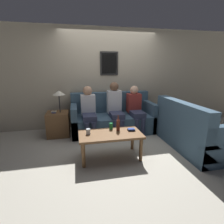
{
  "coord_description": "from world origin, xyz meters",
  "views": [
    {
      "loc": [
        -0.91,
        -3.66,
        1.63
      ],
      "look_at": [
        -0.17,
        -0.16,
        0.69
      ],
      "focal_mm": 28.0,
      "sensor_mm": 36.0,
      "label": 1
    }
  ],
  "objects_px": {
    "person_right": "(135,107)",
    "person_middle": "(115,106)",
    "person_left": "(89,110)",
    "couch_main": "(113,118)",
    "coffee_table": "(110,137)",
    "couch_side": "(193,132)",
    "wine_bottle": "(118,125)",
    "drinking_glass": "(88,132)"
  },
  "relations": [
    {
      "from": "drinking_glass",
      "to": "person_right",
      "type": "distance_m",
      "value": 1.71
    },
    {
      "from": "person_right",
      "to": "person_left",
      "type": "bearing_deg",
      "value": -178.86
    },
    {
      "from": "couch_side",
      "to": "wine_bottle",
      "type": "bearing_deg",
      "value": 88.46
    },
    {
      "from": "person_right",
      "to": "couch_main",
      "type": "bearing_deg",
      "value": 161.86
    },
    {
      "from": "drinking_glass",
      "to": "couch_main",
      "type": "bearing_deg",
      "value": 61.29
    },
    {
      "from": "coffee_table",
      "to": "person_left",
      "type": "height_order",
      "value": "person_left"
    },
    {
      "from": "coffee_table",
      "to": "person_left",
      "type": "distance_m",
      "value": 1.22
    },
    {
      "from": "person_left",
      "to": "person_middle",
      "type": "distance_m",
      "value": 0.66
    },
    {
      "from": "couch_main",
      "to": "wine_bottle",
      "type": "height_order",
      "value": "couch_main"
    },
    {
      "from": "person_left",
      "to": "couch_main",
      "type": "bearing_deg",
      "value": 17.99
    },
    {
      "from": "coffee_table",
      "to": "wine_bottle",
      "type": "bearing_deg",
      "value": 31.43
    },
    {
      "from": "couch_main",
      "to": "person_right",
      "type": "xyz_separation_m",
      "value": [
        0.55,
        -0.18,
        0.3
      ]
    },
    {
      "from": "couch_main",
      "to": "person_right",
      "type": "height_order",
      "value": "person_right"
    },
    {
      "from": "couch_main",
      "to": "person_right",
      "type": "relative_size",
      "value": 1.79
    },
    {
      "from": "drinking_glass",
      "to": "person_middle",
      "type": "xyz_separation_m",
      "value": [
        0.76,
        1.17,
        0.16
      ]
    },
    {
      "from": "drinking_glass",
      "to": "person_middle",
      "type": "height_order",
      "value": "person_middle"
    },
    {
      "from": "coffee_table",
      "to": "person_left",
      "type": "xyz_separation_m",
      "value": [
        -0.29,
        1.16,
        0.23
      ]
    },
    {
      "from": "person_right",
      "to": "person_middle",
      "type": "bearing_deg",
      "value": 177.03
    },
    {
      "from": "couch_main",
      "to": "couch_side",
      "type": "relative_size",
      "value": 1.25
    },
    {
      "from": "couch_side",
      "to": "person_left",
      "type": "bearing_deg",
      "value": 61.24
    },
    {
      "from": "person_right",
      "to": "couch_side",
      "type": "bearing_deg",
      "value": -53.25
    },
    {
      "from": "person_left",
      "to": "wine_bottle",
      "type": "bearing_deg",
      "value": -66.87
    },
    {
      "from": "drinking_glass",
      "to": "person_right",
      "type": "height_order",
      "value": "person_right"
    },
    {
      "from": "coffee_table",
      "to": "drinking_glass",
      "type": "distance_m",
      "value": 0.41
    },
    {
      "from": "wine_bottle",
      "to": "person_middle",
      "type": "distance_m",
      "value": 1.13
    },
    {
      "from": "wine_bottle",
      "to": "person_left",
      "type": "height_order",
      "value": "person_left"
    },
    {
      "from": "couch_side",
      "to": "person_left",
      "type": "xyz_separation_m",
      "value": [
        -2.01,
        1.1,
        0.31
      ]
    },
    {
      "from": "coffee_table",
      "to": "couch_side",
      "type": "bearing_deg",
      "value": 2.0
    },
    {
      "from": "person_left",
      "to": "person_right",
      "type": "bearing_deg",
      "value": 1.14
    },
    {
      "from": "person_right",
      "to": "wine_bottle",
      "type": "bearing_deg",
      "value": -123.4
    },
    {
      "from": "coffee_table",
      "to": "person_left",
      "type": "relative_size",
      "value": 0.95
    },
    {
      "from": "wine_bottle",
      "to": "person_left",
      "type": "xyz_separation_m",
      "value": [
        -0.45,
        1.06,
        0.06
      ]
    },
    {
      "from": "coffee_table",
      "to": "drinking_glass",
      "type": "bearing_deg",
      "value": 173.22
    },
    {
      "from": "wine_bottle",
      "to": "couch_side",
      "type": "bearing_deg",
      "value": -1.54
    },
    {
      "from": "couch_main",
      "to": "wine_bottle",
      "type": "relative_size",
      "value": 7.04
    },
    {
      "from": "couch_main",
      "to": "person_left",
      "type": "xyz_separation_m",
      "value": [
        -0.62,
        -0.2,
        0.31
      ]
    },
    {
      "from": "coffee_table",
      "to": "drinking_glass",
      "type": "relative_size",
      "value": 11.52
    },
    {
      "from": "couch_main",
      "to": "wine_bottle",
      "type": "xyz_separation_m",
      "value": [
        -0.17,
        -1.26,
        0.26
      ]
    },
    {
      "from": "drinking_glass",
      "to": "wine_bottle",
      "type": "bearing_deg",
      "value": 5.78
    },
    {
      "from": "drinking_glass",
      "to": "couch_side",
      "type": "bearing_deg",
      "value": 0.39
    },
    {
      "from": "couch_main",
      "to": "drinking_glass",
      "type": "distance_m",
      "value": 1.52
    },
    {
      "from": "wine_bottle",
      "to": "drinking_glass",
      "type": "height_order",
      "value": "wine_bottle"
    }
  ]
}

